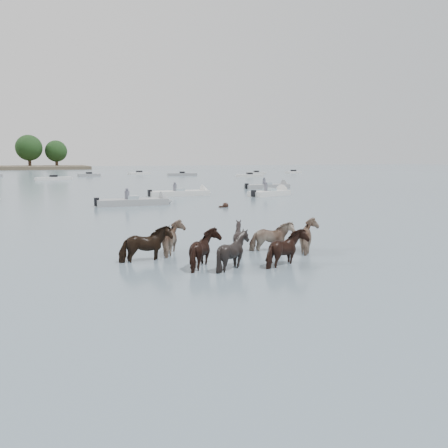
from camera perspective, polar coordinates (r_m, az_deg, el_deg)
name	(u,v)px	position (r m, az deg, el deg)	size (l,w,h in m)	color
ground	(211,267)	(14.98, -1.63, -5.43)	(400.00, 400.00, 0.00)	#4A5F6B
pony_herd	(234,245)	(16.18, 1.21, -2.69)	(7.92, 4.76, 1.51)	black
swimming_pony	(225,206)	(33.07, 0.12, 2.29)	(0.72, 0.44, 0.44)	black
motorboat_b	(143,202)	(35.36, -10.14, 2.75)	(5.93, 1.72, 1.92)	gray
motorboat_c	(187,193)	(43.67, -4.66, 3.88)	(6.31, 1.80, 1.92)	silver
motorboat_d	(274,193)	(44.04, 6.35, 3.90)	(5.23, 3.40, 1.92)	silver
motorboat_e	(273,186)	(54.43, 6.16, 4.72)	(5.97, 1.65, 1.92)	gray
distant_flotilla	(66,176)	(88.53, -19.23, 5.68)	(106.57, 23.08, 0.93)	silver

